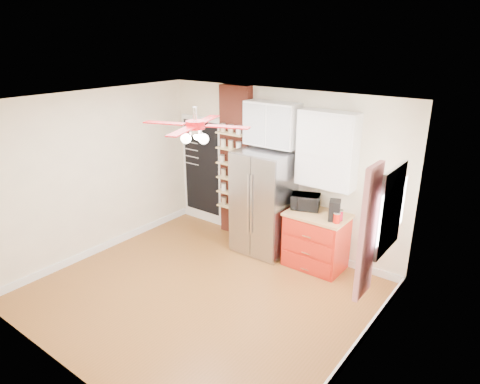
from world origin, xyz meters
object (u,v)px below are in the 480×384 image
Objects in this scene: ceiling_fan at (195,125)px; toaster_oven at (305,202)px; fridge at (264,202)px; canister_left at (337,218)px; coffee_maker at (335,210)px; pantry_jar_oats at (222,159)px; red_cabinet at (316,240)px.

ceiling_fan reaches higher than toaster_oven.
fridge is 12.00× the size of canister_left.
coffee_maker is (1.27, -0.02, 0.18)m from fridge.
toaster_oven is at bearing 145.70° from coffee_maker.
pantry_jar_oats is (-1.70, 0.01, 0.41)m from toaster_oven.
pantry_jar_oats is (-1.03, 1.75, -0.99)m from ceiling_fan.
coffee_maker is at bearing 52.93° from ceiling_fan.
ceiling_fan is 9.60× the size of canister_left.
coffee_maker reaches higher than toaster_oven.
red_cabinet is 2.19m from pantry_jar_oats.
fridge reaches higher than red_cabinet.
red_cabinet is 3.03× the size of coffee_maker.
ceiling_fan reaches higher than pantry_jar_oats.
fridge is at bearing 167.47° from toaster_oven.
red_cabinet is at bearing 61.29° from ceiling_fan.
pantry_jar_oats reaches higher than coffee_maker.
pantry_jar_oats is (-2.25, 0.14, 0.38)m from coffee_maker.
fridge is 1.86× the size of red_cabinet.
toaster_oven reaches higher than canister_left.
canister_left is 2.38m from pantry_jar_oats.
toaster_oven is at bearing 162.28° from canister_left.
toaster_oven is at bearing 9.00° from fridge.
fridge reaches higher than coffee_maker.
red_cabinet is 0.63m from toaster_oven.
pantry_jar_oats is at bearing 177.93° from red_cabinet.
canister_left is 1.26× the size of pantry_jar_oats.
ceiling_fan is 2.33m from toaster_oven.
red_cabinet is 0.67× the size of ceiling_fan.
fridge is at bearing -177.05° from red_cabinet.
pantry_jar_oats is at bearing 158.21° from toaster_oven.
coffee_maker is 2.67× the size of pantry_jar_oats.
red_cabinet is at bearing -2.07° from pantry_jar_oats.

